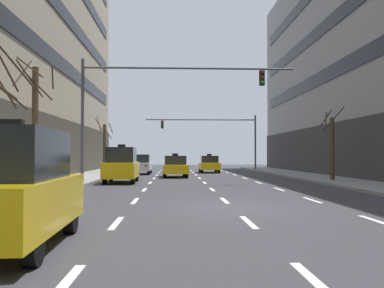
{
  "coord_description": "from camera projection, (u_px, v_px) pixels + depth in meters",
  "views": [
    {
      "loc": [
        -1.86,
        -13.53,
        1.66
      ],
      "look_at": [
        -0.61,
        15.47,
        2.41
      ],
      "focal_mm": 39.93,
      "sensor_mm": 36.0,
      "label": 1
    }
  ],
  "objects": [
    {
      "name": "ground_plane",
      "position": [
        232.0,
        207.0,
        13.55
      ],
      "size": [
        120.0,
        120.0,
        0.0
      ],
      "primitive_type": "plane",
      "color": "#38383D"
    },
    {
      "name": "lane_stripe_l1_s2",
      "position": [
        64.0,
        285.0,
        5.42
      ],
      "size": [
        0.16,
        2.0,
        0.01
      ],
      "primitive_type": "cube",
      "color": "silver",
      "rests_on": "ground"
    },
    {
      "name": "lane_stripe_l1_s3",
      "position": [
        116.0,
        223.0,
        10.41
      ],
      "size": [
        0.16,
        2.0,
        0.01
      ],
      "primitive_type": "cube",
      "color": "silver",
      "rests_on": "ground"
    },
    {
      "name": "lane_stripe_l1_s4",
      "position": [
        135.0,
        201.0,
        15.4
      ],
      "size": [
        0.16,
        2.0,
        0.01
      ],
      "primitive_type": "cube",
      "color": "silver",
      "rests_on": "ground"
    },
    {
      "name": "lane_stripe_l1_s5",
      "position": [
        144.0,
        190.0,
        20.4
      ],
      "size": [
        0.16,
        2.0,
        0.01
      ],
      "primitive_type": "cube",
      "color": "silver",
      "rests_on": "ground"
    },
    {
      "name": "lane_stripe_l1_s6",
      "position": [
        150.0,
        183.0,
        25.39
      ],
      "size": [
        0.16,
        2.0,
        0.01
      ],
      "primitive_type": "cube",
      "color": "silver",
      "rests_on": "ground"
    },
    {
      "name": "lane_stripe_l1_s7",
      "position": [
        154.0,
        178.0,
        30.39
      ],
      "size": [
        0.16,
        2.0,
        0.01
      ],
      "primitive_type": "cube",
      "color": "silver",
      "rests_on": "ground"
    },
    {
      "name": "lane_stripe_l1_s8",
      "position": [
        157.0,
        175.0,
        35.38
      ],
      "size": [
        0.16,
        2.0,
        0.01
      ],
      "primitive_type": "cube",
      "color": "silver",
      "rests_on": "ground"
    },
    {
      "name": "lane_stripe_l1_s9",
      "position": [
        159.0,
        173.0,
        40.37
      ],
      "size": [
        0.16,
        2.0,
        0.01
      ],
      "primitive_type": "cube",
      "color": "silver",
      "rests_on": "ground"
    },
    {
      "name": "lane_stripe_l1_s10",
      "position": [
        161.0,
        171.0,
        45.37
      ],
      "size": [
        0.16,
        2.0,
        0.01
      ],
      "primitive_type": "cube",
      "color": "silver",
      "rests_on": "ground"
    },
    {
      "name": "lane_stripe_l2_s2",
      "position": [
        316.0,
        282.0,
        5.56
      ],
      "size": [
        0.16,
        2.0,
        0.01
      ],
      "primitive_type": "cube",
      "color": "silver",
      "rests_on": "ground"
    },
    {
      "name": "lane_stripe_l2_s3",
      "position": [
        249.0,
        222.0,
        10.55
      ],
      "size": [
        0.16,
        2.0,
        0.01
      ],
      "primitive_type": "cube",
      "color": "silver",
      "rests_on": "ground"
    },
    {
      "name": "lane_stripe_l2_s4",
      "position": [
        224.0,
        200.0,
        15.54
      ],
      "size": [
        0.16,
        2.0,
        0.01
      ],
      "primitive_type": "cube",
      "color": "silver",
      "rests_on": "ground"
    },
    {
      "name": "lane_stripe_l2_s5",
      "position": [
        212.0,
        189.0,
        20.54
      ],
      "size": [
        0.16,
        2.0,
        0.01
      ],
      "primitive_type": "cube",
      "color": "silver",
      "rests_on": "ground"
    },
    {
      "name": "lane_stripe_l2_s6",
      "position": [
        205.0,
        183.0,
        25.53
      ],
      "size": [
        0.16,
        2.0,
        0.01
      ],
      "primitive_type": "cube",
      "color": "silver",
      "rests_on": "ground"
    },
    {
      "name": "lane_stripe_l2_s7",
      "position": [
        200.0,
        178.0,
        30.53
      ],
      "size": [
        0.16,
        2.0,
        0.01
      ],
      "primitive_type": "cube",
      "color": "silver",
      "rests_on": "ground"
    },
    {
      "name": "lane_stripe_l2_s8",
      "position": [
        196.0,
        175.0,
        35.52
      ],
      "size": [
        0.16,
        2.0,
        0.01
      ],
      "primitive_type": "cube",
      "color": "silver",
      "rests_on": "ground"
    },
    {
      "name": "lane_stripe_l2_s9",
      "position": [
        193.0,
        172.0,
        40.51
      ],
      "size": [
        0.16,
        2.0,
        0.01
      ],
      "primitive_type": "cube",
      "color": "silver",
      "rests_on": "ground"
    },
    {
      "name": "lane_stripe_l2_s10",
      "position": [
        191.0,
        171.0,
        45.51
      ],
      "size": [
        0.16,
        2.0,
        0.01
      ],
      "primitive_type": "cube",
      "color": "silver",
      "rests_on": "ground"
    },
    {
      "name": "lane_stripe_l3_s3",
      "position": [
        377.0,
        221.0,
        10.69
      ],
      "size": [
        0.16,
        2.0,
        0.01
      ],
      "primitive_type": "cube",
      "color": "silver",
      "rests_on": "ground"
    },
    {
      "name": "lane_stripe_l3_s4",
      "position": [
        312.0,
        200.0,
        15.68
      ],
      "size": [
        0.16,
        2.0,
        0.01
      ],
      "primitive_type": "cube",
      "color": "silver",
      "rests_on": "ground"
    },
    {
      "name": "lane_stripe_l3_s5",
      "position": [
        279.0,
        189.0,
        20.68
      ],
      "size": [
        0.16,
        2.0,
        0.01
      ],
      "primitive_type": "cube",
      "color": "silver",
      "rests_on": "ground"
    },
    {
      "name": "lane_stripe_l3_s6",
      "position": [
        258.0,
        183.0,
        25.67
      ],
      "size": [
        0.16,
        2.0,
        0.01
      ],
      "primitive_type": "cube",
      "color": "silver",
      "rests_on": "ground"
    },
    {
      "name": "lane_stripe_l3_s7",
      "position": [
        245.0,
        178.0,
        30.67
      ],
      "size": [
        0.16,
        2.0,
        0.01
      ],
      "primitive_type": "cube",
      "color": "silver",
      "rests_on": "ground"
    },
    {
      "name": "lane_stripe_l3_s8",
      "position": [
        235.0,
        175.0,
        35.66
      ],
      "size": [
        0.16,
        2.0,
        0.01
      ],
      "primitive_type": "cube",
      "color": "silver",
      "rests_on": "ground"
    },
    {
      "name": "lane_stripe_l3_s9",
      "position": [
        227.0,
        172.0,
        40.65
      ],
      "size": [
        0.16,
        2.0,
        0.01
      ],
      "primitive_type": "cube",
      "color": "silver",
      "rests_on": "ground"
    },
    {
      "name": "lane_stripe_l3_s10",
      "position": [
        221.0,
        170.0,
        45.65
      ],
      "size": [
        0.16,
        2.0,
        0.01
      ],
      "primitive_type": "cube",
      "color": "silver",
      "rests_on": "ground"
    },
    {
      "name": "car_driving_0",
      "position": [
        140.0,
        164.0,
        37.06
      ],
      "size": [
        1.91,
        4.56,
        1.71
      ],
      "color": "black",
      "rests_on": "ground"
    },
    {
      "name": "taxi_driving_1",
      "position": [
        209.0,
        164.0,
        40.19
      ],
      "size": [
        1.8,
        4.26,
        1.77
      ],
      "color": "black",
      "rests_on": "ground"
    },
    {
      "name": "taxi_driving_2",
      "position": [
        122.0,
        165.0,
        25.56
      ],
      "size": [
        1.88,
        4.4,
        2.3
      ],
      "color": "black",
      "rests_on": "ground"
    },
    {
      "name": "taxi_driving_3",
      "position": [
        10.0,
        189.0,
        7.64
      ],
      "size": [
        1.98,
        4.44,
        2.3
      ],
      "color": "black",
      "rests_on": "ground"
    },
    {
      "name": "taxi_driving_4",
      "position": [
        175.0,
        167.0,
        31.9
      ],
      "size": [
        1.98,
        4.37,
        1.79
      ],
      "color": "black",
      "rests_on": "ground"
    },
    {
      "name": "traffic_signal_0",
      "position": [
        150.0,
        95.0,
        23.79
      ],
      "size": [
        11.89,
        0.35,
        6.87
      ],
      "color": "#4C4C51",
      "rests_on": "sidewalk_left"
    },
    {
      "name": "traffic_signal_1",
      "position": [
        218.0,
        130.0,
        45.59
      ],
      "size": [
        11.82,
        0.35,
        5.79
      ],
      "color": "#4C4C51",
      "rests_on": "sidewalk_right"
    },
    {
      "name": "street_tree_0",
      "position": [
        104.0,
        147.0,
        37.36
      ],
      "size": [
        1.51,
        1.35,
        4.94
      ],
      "color": "#4C3823",
      "rests_on": "sidewalk_left"
    },
    {
      "name": "street_tree_1",
      "position": [
        332.0,
        146.0,
        26.31
      ],
      "size": [
        1.62,
        1.16,
        4.58
      ],
      "color": "#4C3823",
      "rests_on": "sidewalk_right"
    },
    {
      "name": "street_tree_2",
      "position": [
        35.0,
        124.0,
        18.61
      ],
      "size": [
        1.74,
        1.75,
        5.85
      ],
      "color": "#4C3823",
      "rests_on": "sidewalk_left"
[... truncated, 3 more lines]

